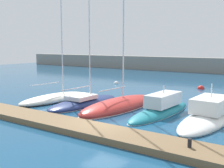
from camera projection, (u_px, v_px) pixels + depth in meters
name	position (u px, v px, depth m)	size (l,w,h in m)	color
ground_plane	(105.00, 127.00, 18.29)	(120.00, 120.00, 0.00)	navy
dock_pier	(91.00, 130.00, 17.09)	(25.30, 2.40, 0.39)	brown
sailboat_ivory_nearest	(54.00, 98.00, 27.11)	(3.09, 8.09, 16.04)	silver
sailboat_navy_second	(84.00, 102.00, 25.38)	(3.20, 8.73, 17.88)	navy
sailboat_red_third	(120.00, 105.00, 23.90)	(3.62, 9.96, 17.62)	#B72D28
motorboat_teal_fourth	(161.00, 109.00, 22.09)	(2.67, 8.96, 2.55)	#19707F
motorboat_white_fifth	(208.00, 116.00, 19.70)	(2.95, 8.92, 3.03)	white
mooring_buoy_white	(116.00, 84.00, 39.51)	(0.69, 0.69, 0.69)	white
mooring_buoy_red	(201.00, 89.00, 34.64)	(0.87, 0.87, 0.87)	red
dock_bollard	(190.00, 143.00, 13.60)	(0.20, 0.20, 0.44)	black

